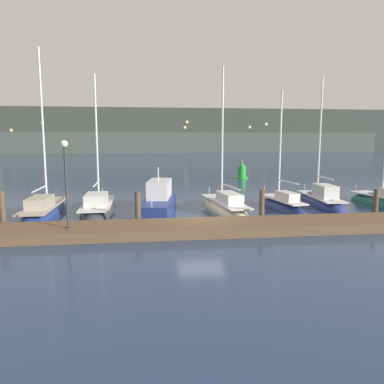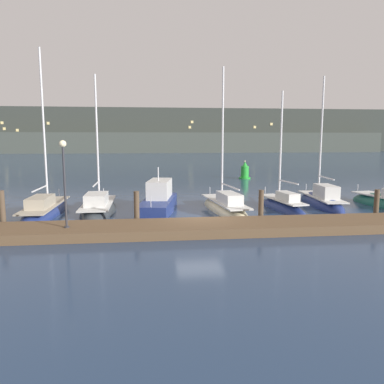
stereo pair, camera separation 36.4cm
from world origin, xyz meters
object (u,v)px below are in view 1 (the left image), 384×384
object	(u,v)px
motorboat_berth_5	(159,206)
sailboat_berth_8	(320,203)
channel_buoy	(242,172)
dock_lamppost	(65,170)
sailboat_berth_3	(45,212)
sailboat_berth_7	(282,207)
sailboat_berth_4	(98,210)
sailboat_berth_6	(225,209)

from	to	relation	value
motorboat_berth_5	sailboat_berth_8	world-z (taller)	sailboat_berth_8
channel_buoy	dock_lamppost	xyz separation A→B (m)	(-14.51, -23.52, 2.37)
sailboat_berth_3	channel_buoy	distance (m)	24.67
sailboat_berth_8	sailboat_berth_7	bearing A→B (deg)	-160.83
dock_lamppost	sailboat_berth_4	bearing A→B (deg)	83.68
sailboat_berth_4	channel_buoy	distance (m)	22.43
sailboat_berth_4	sailboat_berth_3	bearing A→B (deg)	-175.36
channel_buoy	sailboat_berth_8	bearing A→B (deg)	-86.84
dock_lamppost	sailboat_berth_8	bearing A→B (deg)	22.66
dock_lamppost	sailboat_berth_6	bearing A→B (deg)	31.67
sailboat_berth_7	sailboat_berth_8	bearing A→B (deg)	19.17
sailboat_berth_6	sailboat_berth_3	bearing A→B (deg)	177.98
motorboat_berth_5	sailboat_berth_8	size ratio (longest dim) A/B	0.70
sailboat_berth_4	sailboat_berth_7	distance (m)	11.67
sailboat_berth_8	dock_lamppost	bearing A→B (deg)	-157.34
sailboat_berth_6	dock_lamppost	bearing A→B (deg)	-148.33
sailboat_berth_6	dock_lamppost	xyz separation A→B (m)	(-8.53, -5.26, 3.01)
sailboat_berth_4	channel_buoy	size ratio (longest dim) A/B	4.48
motorboat_berth_5	dock_lamppost	size ratio (longest dim) A/B	1.65
sailboat_berth_3	sailboat_berth_8	distance (m)	17.95
sailboat_berth_4	sailboat_berth_8	world-z (taller)	sailboat_berth_8
sailboat_berth_7	channel_buoy	xyz separation A→B (m)	(2.21, 18.17, 0.62)
sailboat_berth_4	motorboat_berth_5	size ratio (longest dim) A/B	1.37
sailboat_berth_3	sailboat_berth_6	size ratio (longest dim) A/B	1.10
sailboat_berth_6	sailboat_berth_7	xyz separation A→B (m)	(3.78, 0.09, 0.02)
sailboat_berth_8	dock_lamppost	distance (m)	17.02
sailboat_berth_4	sailboat_berth_7	xyz separation A→B (m)	(11.66, -0.55, 0.02)
sailboat_berth_3	sailboat_berth_6	world-z (taller)	sailboat_berth_3
sailboat_berth_7	channel_buoy	world-z (taller)	sailboat_berth_7
sailboat_berth_6	sailboat_berth_7	world-z (taller)	sailboat_berth_6
channel_buoy	dock_lamppost	distance (m)	27.74
sailboat_berth_6	sailboat_berth_8	xyz separation A→B (m)	(6.92, 1.19, 0.01)
sailboat_berth_4	channel_buoy	world-z (taller)	sailboat_berth_4
sailboat_berth_6	dock_lamppost	size ratio (longest dim) A/B	2.39
sailboat_berth_8	dock_lamppost	world-z (taller)	sailboat_berth_8
motorboat_berth_5	dock_lamppost	distance (m)	7.69
channel_buoy	sailboat_berth_4	bearing A→B (deg)	-128.19
sailboat_berth_6	sailboat_berth_4	bearing A→B (deg)	175.35
sailboat_berth_7	dock_lamppost	xyz separation A→B (m)	(-12.31, -5.36, 2.99)
sailboat_berth_6	dock_lamppost	world-z (taller)	sailboat_berth_6
sailboat_berth_6	channel_buoy	xyz separation A→B (m)	(5.98, 18.26, 0.63)
motorboat_berth_5	sailboat_berth_7	world-z (taller)	sailboat_berth_7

